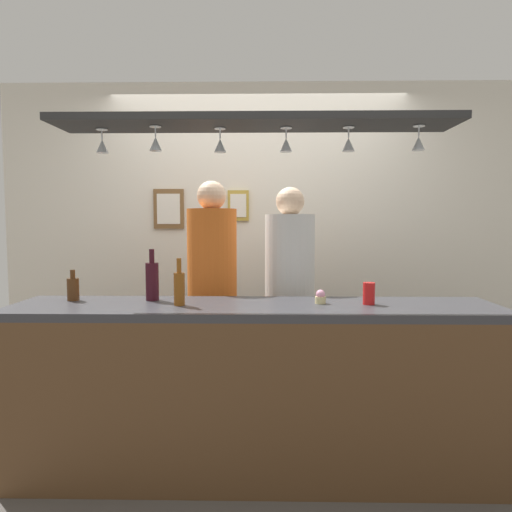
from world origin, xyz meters
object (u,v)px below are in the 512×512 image
bottle_beer_brown_stubby (73,288)px  bottle_beer_amber_tall (179,287)px  bottle_wine_dark_red (152,280)px  drink_can (369,293)px  person_left_orange_shirt (212,279)px  person_right_white_patterned_shirt (290,283)px  picture_frame_crest (238,206)px  cupcake (320,297)px  picture_frame_caricature (169,209)px

bottle_beer_brown_stubby → bottle_beer_amber_tall: bearing=-12.3°
bottle_wine_dark_red → drink_can: (1.23, -0.11, -0.06)m
person_left_orange_shirt → person_right_white_patterned_shirt: (0.54, 0.00, -0.03)m
bottle_beer_amber_tall → picture_frame_crest: size_ratio=1.00×
bottle_beer_amber_tall → bottle_wine_dark_red: bearing=140.1°
drink_can → cupcake: drink_can is taller
bottle_beer_brown_stubby → picture_frame_caricature: picture_frame_caricature is taller
bottle_beer_amber_tall → drink_can: (1.05, 0.05, -0.04)m
bottle_beer_amber_tall → bottle_beer_brown_stubby: size_ratio=1.44×
picture_frame_crest → picture_frame_caricature: 0.60m
drink_can → cupcake: 0.27m
bottle_wine_dark_red → picture_frame_crest: bearing=71.4°
picture_frame_crest → bottle_wine_dark_red: bearing=-108.6°
person_right_white_patterned_shirt → drink_can: size_ratio=13.58×
bottle_beer_amber_tall → person_left_orange_shirt: bearing=80.7°
cupcake → picture_frame_caricature: size_ratio=0.23×
cupcake → bottle_beer_brown_stubby: bearing=177.1°
person_right_white_patterned_shirt → cupcake: (0.14, -0.58, 0.00)m
bottle_wine_dark_red → picture_frame_caricature: (-0.17, 1.28, 0.45)m
person_left_orange_shirt → cupcake: size_ratio=21.79×
person_left_orange_shirt → bottle_wine_dark_red: person_left_orange_shirt is taller
bottle_wine_dark_red → picture_frame_caricature: bearing=97.5°
bottle_beer_brown_stubby → person_left_orange_shirt: bearing=33.8°
person_right_white_patterned_shirt → cupcake: bearing=-76.3°
bottle_beer_brown_stubby → drink_can: size_ratio=1.48×
bottle_beer_brown_stubby → picture_frame_crest: 1.66m
drink_can → picture_frame_caricature: size_ratio=0.36×
bottle_wine_dark_red → bottle_beer_brown_stubby: (-0.46, -0.02, -0.05)m
person_left_orange_shirt → bottle_beer_brown_stubby: (-0.75, -0.51, 0.01)m
person_left_orange_shirt → picture_frame_crest: person_left_orange_shirt is taller
bottle_wine_dark_red → cupcake: 0.98m
bottle_beer_amber_tall → bottle_beer_brown_stubby: 0.66m
person_right_white_patterned_shirt → bottle_wine_dark_red: size_ratio=5.52×
drink_can → picture_frame_crest: (-0.80, 1.39, 0.53)m
person_left_orange_shirt → bottle_wine_dark_red: size_ratio=5.67×
person_left_orange_shirt → picture_frame_caricature: 1.05m
person_right_white_patterned_shirt → bottle_wine_dark_red: (-0.83, -0.49, 0.08)m
bottle_beer_amber_tall → picture_frame_caricature: 1.55m
person_right_white_patterned_shirt → bottle_beer_amber_tall: bearing=-134.7°
bottle_beer_amber_tall → drink_can: bearing=2.7°
person_left_orange_shirt → bottle_wine_dark_red: 0.57m
bottle_beer_amber_tall → picture_frame_caricature: size_ratio=0.76×
person_left_orange_shirt → drink_can: 1.11m
picture_frame_caricature → bottle_beer_amber_tall: bearing=-76.0°
bottle_wine_dark_red → picture_frame_crest: (0.43, 1.28, 0.48)m
person_left_orange_shirt → cupcake: person_left_orange_shirt is taller
bottle_beer_brown_stubby → picture_frame_crest: size_ratio=0.69×
picture_frame_crest → bottle_beer_amber_tall: bearing=-99.6°
picture_frame_crest → person_left_orange_shirt: bearing=-99.8°
person_left_orange_shirt → drink_can: size_ratio=13.93×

